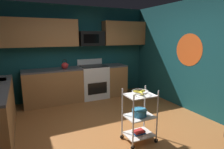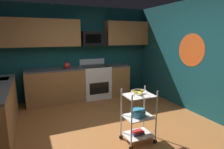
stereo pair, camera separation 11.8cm
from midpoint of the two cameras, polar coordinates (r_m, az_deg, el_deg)
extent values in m
cube|color=#995B2D|center=(3.68, 0.20, -17.58)|extent=(4.40, 4.80, 0.04)
cube|color=#14474C|center=(5.54, -10.14, 6.57)|extent=(4.52, 0.06, 2.60)
cube|color=#14474C|center=(4.62, 26.49, 4.53)|extent=(0.06, 4.80, 2.60)
cylinder|color=#E5591E|center=(4.78, 23.56, 6.80)|extent=(0.00, 0.76, 0.76)
cube|color=#9E6B3D|center=(5.37, -8.96, -2.88)|extent=(2.86, 0.60, 0.88)
cube|color=#4C4C51|center=(5.27, -9.12, 1.97)|extent=(2.86, 0.60, 0.04)
cube|color=white|center=(5.49, -4.42, -2.22)|extent=(0.76, 0.64, 0.92)
cube|color=black|center=(5.22, -3.21, -4.18)|extent=(0.56, 0.01, 0.32)
cube|color=white|center=(5.66, -5.49, 3.85)|extent=(0.76, 0.06, 0.18)
cube|color=black|center=(5.40, -4.50, 2.63)|extent=(0.72, 0.60, 0.02)
cube|color=#9E6B3D|center=(5.17, -21.71, 11.69)|extent=(2.25, 0.33, 0.70)
cube|color=#9E6B3D|center=(5.89, 5.05, 12.37)|extent=(1.35, 0.33, 0.70)
cube|color=black|center=(5.43, -5.02, 10.84)|extent=(0.70, 0.38, 0.40)
cube|color=black|center=(5.23, -4.95, 10.81)|extent=(0.44, 0.01, 0.24)
cylinder|color=silver|center=(3.00, 7.12, -14.18)|extent=(0.02, 0.02, 0.88)
cylinder|color=black|center=(3.22, 6.91, -21.26)|extent=(0.07, 0.02, 0.07)
cylinder|color=silver|center=(3.24, 14.36, -12.40)|extent=(0.02, 0.02, 0.88)
cylinder|color=black|center=(3.44, 13.97, -19.11)|extent=(0.07, 0.02, 0.07)
cylinder|color=silver|center=(3.28, 3.86, -11.75)|extent=(0.02, 0.02, 0.88)
cylinder|color=black|center=(3.48, 3.76, -18.41)|extent=(0.07, 0.02, 0.07)
cylinder|color=silver|center=(3.51, 10.72, -10.35)|extent=(0.02, 0.02, 0.88)
cylinder|color=black|center=(3.69, 10.45, -16.70)|extent=(0.07, 0.02, 0.07)
cube|color=silver|center=(3.41, 8.87, -17.60)|extent=(0.47, 0.36, 0.02)
cube|color=silver|center=(3.26, 9.06, -12.53)|extent=(0.47, 0.36, 0.02)
cube|color=silver|center=(3.13, 9.28, -6.33)|extent=(0.47, 0.36, 0.02)
torus|color=silver|center=(3.11, 9.32, -5.12)|extent=(0.27, 0.27, 0.01)
cylinder|color=silver|center=(3.12, 9.29, -6.00)|extent=(0.12, 0.12, 0.02)
ellipsoid|color=yellow|center=(3.15, 9.90, -5.20)|extent=(0.17, 0.09, 0.04)
ellipsoid|color=yellow|center=(3.12, 8.40, -5.31)|extent=(0.15, 0.14, 0.04)
ellipsoid|color=yellow|center=(3.07, 9.63, -5.65)|extent=(0.08, 0.17, 0.04)
cylinder|color=#338CBF|center=(3.23, 9.08, -11.51)|extent=(0.24, 0.24, 0.11)
torus|color=#338CBF|center=(3.21, 9.11, -10.63)|extent=(0.25, 0.25, 0.01)
cube|color=#1E4C8C|center=(3.40, 8.88, -17.26)|extent=(0.20, 0.14, 0.03)
cube|color=#B22626|center=(3.38, 8.90, -16.82)|extent=(0.19, 0.14, 0.03)
sphere|color=red|center=(5.18, -12.88, 2.68)|extent=(0.18, 0.18, 0.18)
sphere|color=black|center=(5.17, -12.93, 3.63)|extent=(0.03, 0.03, 0.03)
cone|color=red|center=(5.19, -12.02, 2.94)|extent=(0.09, 0.04, 0.06)
torus|color=black|center=(5.16, -12.94, 3.91)|extent=(0.12, 0.01, 0.12)
camera|label=1|loc=(0.06, -89.06, 0.20)|focal=30.08mm
camera|label=2|loc=(0.06, 90.94, -0.20)|focal=30.08mm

